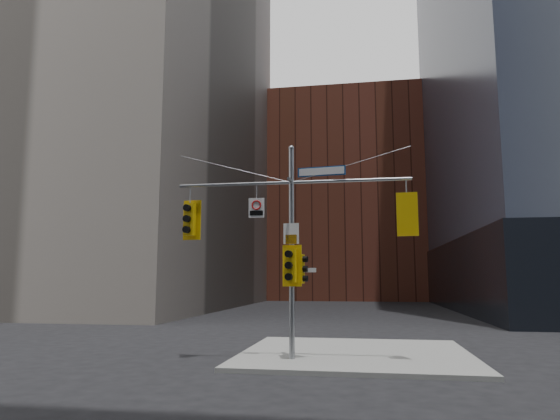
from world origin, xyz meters
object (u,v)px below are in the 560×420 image
(signal_assembly, at_px, (292,229))
(traffic_light_pole_front, at_px, (291,265))
(traffic_light_east_arm, at_px, (407,215))
(street_sign_blade, at_px, (321,171))
(traffic_light_west_arm, at_px, (190,219))
(traffic_light_pole_side, at_px, (301,269))
(regulatory_sign_arm, at_px, (256,207))

(signal_assembly, relative_size, traffic_light_pole_front, 5.85)
(traffic_light_east_arm, distance_m, traffic_light_pole_front, 4.15)
(street_sign_blade, bearing_deg, signal_assembly, -173.18)
(traffic_light_west_arm, relative_size, traffic_light_east_arm, 1.00)
(street_sign_blade, bearing_deg, traffic_light_east_arm, 6.60)
(traffic_light_west_arm, distance_m, street_sign_blade, 4.90)
(traffic_light_east_arm, relative_size, traffic_light_pole_side, 1.48)
(signal_assembly, bearing_deg, traffic_light_west_arm, 179.78)
(traffic_light_pole_side, height_order, regulatory_sign_arm, regulatory_sign_arm)
(signal_assembly, bearing_deg, regulatory_sign_arm, -179.04)
(traffic_light_east_arm, bearing_deg, traffic_light_pole_side, 4.03)
(street_sign_blade, relative_size, regulatory_sign_arm, 2.41)
(traffic_light_pole_side, relative_size, traffic_light_pole_front, 0.70)
(traffic_light_pole_side, bearing_deg, signal_assembly, 101.00)
(traffic_light_east_arm, relative_size, regulatory_sign_arm, 2.08)
(signal_assembly, xyz_separation_m, traffic_light_west_arm, (-3.61, 0.01, 0.38))
(traffic_light_east_arm, height_order, traffic_light_pole_front, traffic_light_east_arm)
(traffic_light_east_arm, distance_m, traffic_light_pole_side, 3.90)
(street_sign_blade, distance_m, regulatory_sign_arm, 2.53)
(traffic_light_east_arm, height_order, traffic_light_pole_side, traffic_light_east_arm)
(traffic_light_west_arm, bearing_deg, traffic_light_east_arm, 6.74)
(traffic_light_east_arm, bearing_deg, traffic_light_pole_front, 8.02)
(regulatory_sign_arm, bearing_deg, traffic_light_east_arm, -1.64)
(signal_assembly, distance_m, traffic_light_pole_front, 1.28)
(traffic_light_east_arm, xyz_separation_m, street_sign_blade, (-2.78, 0.00, 1.55))
(traffic_light_pole_front, bearing_deg, traffic_light_west_arm, -176.19)
(traffic_light_west_arm, height_order, traffic_light_east_arm, traffic_light_east_arm)
(traffic_light_pole_front, distance_m, regulatory_sign_arm, 2.35)
(traffic_light_east_arm, distance_m, street_sign_blade, 3.18)
(signal_assembly, xyz_separation_m, regulatory_sign_arm, (-1.21, -0.02, 0.75))
(street_sign_blade, bearing_deg, traffic_light_west_arm, -173.48)
(regulatory_sign_arm, bearing_deg, traffic_light_pole_front, -13.33)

